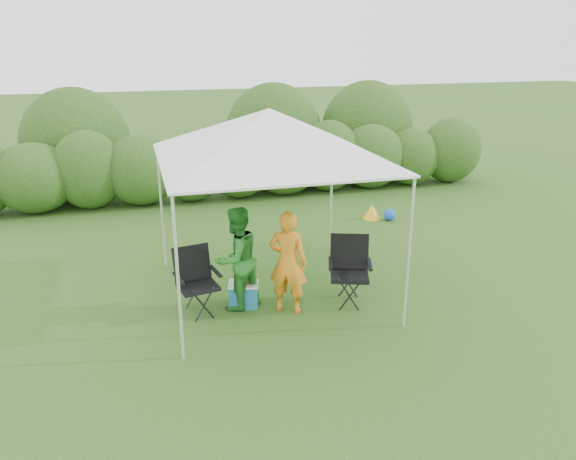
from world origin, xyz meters
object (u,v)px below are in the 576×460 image
object	(u,v)px
canopy	(270,135)
chair_left	(195,276)
chair_right	(350,265)
woman	(237,259)
man	(288,262)
cooler	(244,294)

from	to	relation	value
canopy	chair_left	bearing A→B (deg)	-167.17
canopy	chair_right	size ratio (longest dim) A/B	3.09
chair_left	woman	distance (m)	0.64
chair_left	man	bearing A→B (deg)	-27.07
man	chair_right	bearing A→B (deg)	-145.83
canopy	chair_right	bearing A→B (deg)	-27.21
woman	man	bearing A→B (deg)	124.34
man	cooler	xyz separation A→B (m)	(-0.58, 0.33, -0.57)
canopy	chair_left	xyz separation A→B (m)	(-1.18, -0.27, -1.92)
chair_right	chair_left	xyz separation A→B (m)	(-2.24, 0.28, -0.03)
canopy	chair_right	xyz separation A→B (m)	(1.06, -0.55, -1.89)
chair_left	woman	xyz separation A→B (m)	(0.60, -0.04, 0.22)
chair_left	chair_right	bearing A→B (deg)	-18.38
chair_right	man	bearing A→B (deg)	-156.13
canopy	chair_left	distance (m)	2.27
man	woman	xyz separation A→B (m)	(-0.67, 0.32, 0.01)
chair_right	cooler	distance (m)	1.62
chair_right	canopy	bearing A→B (deg)	171.95
chair_left	man	size ratio (longest dim) A/B	0.63
man	cooler	bearing A→B (deg)	0.37
woman	canopy	bearing A→B (deg)	177.66
chair_left	cooler	distance (m)	0.77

